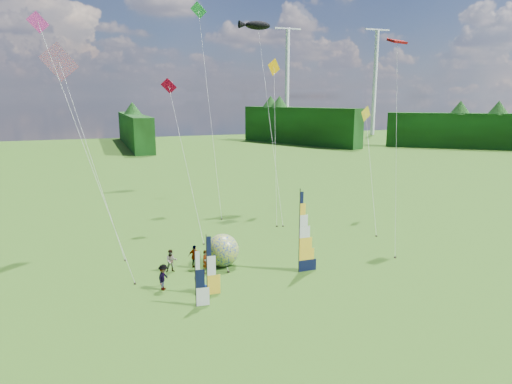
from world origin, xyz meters
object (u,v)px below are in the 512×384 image
object	(u,v)px
spectator_c	(163,277)
camp_chair	(201,285)
bol_inflatable	(223,250)
spectator_b	(171,261)
side_banner_left	(207,266)
side_banner_far	(195,279)
kite_whale	(269,109)
feather_banner_main	(299,233)
spectator_d	(195,257)
spectator_a	(206,262)

from	to	relation	value
spectator_c	camp_chair	distance (m)	2.35
bol_inflatable	spectator_b	world-z (taller)	bol_inflatable
side_banner_left	camp_chair	bearing A→B (deg)	126.18
side_banner_far	kite_whale	world-z (taller)	kite_whale
side_banner_far	spectator_c	bearing A→B (deg)	120.37
feather_banner_main	kite_whale	distance (m)	17.86
spectator_c	spectator_d	world-z (taller)	spectator_c
spectator_d	spectator_c	bearing A→B (deg)	86.85
bol_inflatable	spectator_c	distance (m)	5.10
side_banner_far	spectator_d	distance (m)	5.85
side_banner_far	spectator_a	size ratio (longest dim) A/B	2.05
bol_inflatable	spectator_c	bearing A→B (deg)	-149.71
spectator_a	camp_chair	distance (m)	3.08
side_banner_far	spectator_c	world-z (taller)	side_banner_far
side_banner_far	side_banner_left	bearing A→B (deg)	58.11
spectator_c	side_banner_far	bearing A→B (deg)	-123.50
side_banner_left	spectator_d	world-z (taller)	side_banner_left
side_banner_far	camp_chair	bearing A→B (deg)	72.65
side_banner_far	spectator_b	bearing A→B (deg)	99.63
bol_inflatable	kite_whale	xyz separation A→B (m)	(8.55, 12.86, 8.92)
feather_banner_main	spectator_c	world-z (taller)	feather_banner_main
feather_banner_main	kite_whale	size ratio (longest dim) A/B	0.27
side_banner_left	bol_inflatable	bearing A→B (deg)	66.64
spectator_b	spectator_d	bearing A→B (deg)	10.94
bol_inflatable	spectator_a	xyz separation A→B (m)	(-1.39, -0.90, -0.33)
side_banner_far	spectator_b	distance (m)	5.56
camp_chair	kite_whale	world-z (taller)	kite_whale
bol_inflatable	side_banner_left	bearing A→B (deg)	-117.21
side_banner_far	kite_whale	xyz separation A→B (m)	(11.65, 18.27, 8.44)
feather_banner_main	camp_chair	xyz separation A→B (m)	(-6.71, -0.93, -2.19)
spectator_c	camp_chair	world-z (taller)	spectator_c
side_banner_left	kite_whale	bearing A→B (deg)	61.73
spectator_c	feather_banner_main	bearing A→B (deg)	-59.93
bol_inflatable	spectator_a	distance (m)	1.68
side_banner_left	spectator_b	xyz separation A→B (m)	(-1.31, 4.27, -1.01)
spectator_a	spectator_d	bearing A→B (deg)	85.76
side_banner_left	bol_inflatable	size ratio (longest dim) A/B	1.60
side_banner_far	spectator_d	bearing A→B (deg)	83.53
kite_whale	spectator_c	bearing A→B (deg)	-113.17
spectator_b	spectator_c	bearing A→B (deg)	-104.79
feather_banner_main	camp_chair	distance (m)	7.12
bol_inflatable	spectator_a	world-z (taller)	bol_inflatable
spectator_d	spectator_a	bearing A→B (deg)	151.03
side_banner_far	kite_whale	distance (m)	23.25
spectator_a	spectator_b	distance (m)	2.29
spectator_d	kite_whale	size ratio (longest dim) A/B	0.08
side_banner_far	bol_inflatable	size ratio (longest dim) A/B	1.44
side_banner_left	kite_whale	world-z (taller)	kite_whale
camp_chair	spectator_a	bearing A→B (deg)	49.67
spectator_d	kite_whale	bearing A→B (deg)	-90.80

